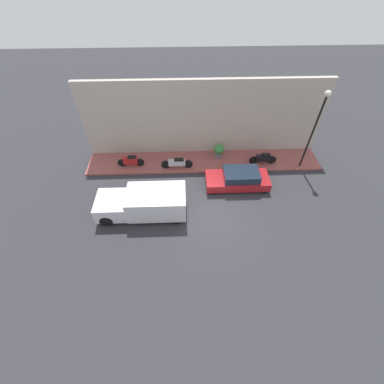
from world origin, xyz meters
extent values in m
plane|color=#2D2D33|center=(0.00, 0.00, 0.00)|extent=(60.00, 60.00, 0.00)
cube|color=#934C47|center=(4.78, 0.00, 0.06)|extent=(2.31, 16.23, 0.13)
cube|color=#B2A899|center=(6.08, 0.00, 2.69)|extent=(0.30, 16.23, 5.38)
cube|color=maroon|center=(2.34, -1.96, 0.44)|extent=(1.65, 4.00, 0.55)
cube|color=#192333|center=(2.34, -2.16, 0.96)|extent=(1.46, 2.20, 0.49)
cylinder|color=black|center=(1.63, -0.41, 0.29)|extent=(0.20, 0.58, 0.58)
cylinder|color=black|center=(3.05, -0.41, 0.29)|extent=(0.20, 0.58, 0.58)
cylinder|color=black|center=(1.63, -3.52, 0.29)|extent=(0.20, 0.58, 0.58)
cylinder|color=black|center=(3.05, -3.52, 0.29)|extent=(0.20, 0.58, 0.58)
cube|color=silver|center=(0.29, 3.00, 0.90)|extent=(1.95, 3.28, 1.40)
cube|color=silver|center=(0.29, 5.53, 0.69)|extent=(1.85, 1.77, 0.98)
cube|color=#192333|center=(0.29, 5.79, 0.97)|extent=(1.66, 0.97, 0.39)
cylinder|color=black|center=(-0.56, 5.80, 0.37)|extent=(0.22, 0.73, 0.73)
cylinder|color=black|center=(1.13, 5.80, 0.37)|extent=(0.22, 0.73, 0.73)
cylinder|color=black|center=(-0.56, 1.98, 0.37)|extent=(0.22, 0.73, 0.73)
cylinder|color=black|center=(1.13, 1.98, 0.37)|extent=(0.22, 0.73, 0.73)
cube|color=#B7B7BF|center=(4.09, 1.89, 0.58)|extent=(0.30, 1.14, 0.39)
cube|color=black|center=(4.09, 1.73, 0.84)|extent=(0.27, 0.62, 0.12)
cylinder|color=black|center=(4.09, 2.65, 0.43)|extent=(0.10, 0.61, 0.61)
cylinder|color=black|center=(4.09, 1.12, 0.43)|extent=(0.10, 0.61, 0.61)
cube|color=black|center=(4.33, -4.07, 0.61)|extent=(0.30, 1.00, 0.46)
cube|color=black|center=(4.33, -4.21, 0.90)|extent=(0.27, 0.55, 0.12)
cylinder|color=black|center=(4.33, -3.43, 0.43)|extent=(0.10, 0.61, 0.61)
cylinder|color=black|center=(4.33, -4.71, 0.43)|extent=(0.10, 0.61, 0.61)
cube|color=#B21E1E|center=(4.41, 5.07, 0.60)|extent=(0.30, 0.96, 0.46)
cube|color=black|center=(4.41, 4.93, 0.89)|extent=(0.27, 0.53, 0.12)
cylinder|color=black|center=(4.41, 5.68, 0.42)|extent=(0.10, 0.58, 0.58)
cylinder|color=black|center=(4.41, 4.45, 0.42)|extent=(0.10, 0.58, 0.58)
cylinder|color=black|center=(4.04, -6.68, 2.66)|extent=(0.12, 0.12, 5.06)
sphere|color=silver|center=(4.04, -6.68, 5.30)|extent=(0.37, 0.37, 0.37)
cylinder|color=slate|center=(5.18, -1.09, 0.33)|extent=(0.51, 0.51, 0.41)
sphere|color=#337F38|center=(5.18, -1.09, 0.82)|extent=(0.70, 0.70, 0.70)
camera|label=1|loc=(-9.44, 1.35, 11.76)|focal=24.00mm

